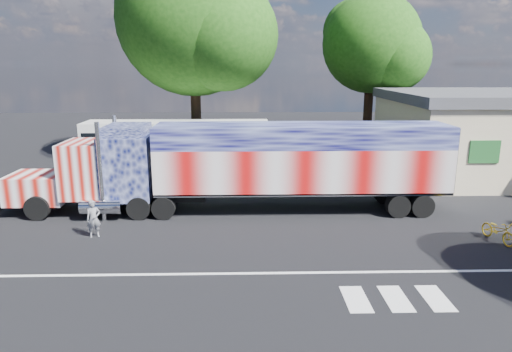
{
  "coord_description": "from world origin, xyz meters",
  "views": [
    {
      "loc": [
        -0.5,
        -17.09,
        6.84
      ],
      "look_at": [
        0.0,
        3.0,
        1.9
      ],
      "focal_mm": 32.0,
      "sensor_mm": 36.0,
      "label": 1
    }
  ],
  "objects_px": {
    "tree_ne_a": "(374,44)",
    "tree_n_mid": "(196,20)",
    "semi_truck": "(247,164)",
    "coach_bus": "(177,147)",
    "bicycle": "(498,231)",
    "woman": "(94,219)"
  },
  "relations": [
    {
      "from": "tree_ne_a",
      "to": "tree_n_mid",
      "type": "bearing_deg",
      "value": -164.58
    },
    {
      "from": "semi_truck",
      "to": "coach_bus",
      "type": "bearing_deg",
      "value": 119.47
    },
    {
      "from": "coach_bus",
      "to": "bicycle",
      "type": "height_order",
      "value": "coach_bus"
    },
    {
      "from": "tree_n_mid",
      "to": "coach_bus",
      "type": "bearing_deg",
      "value": -106.62
    },
    {
      "from": "semi_truck",
      "to": "coach_bus",
      "type": "height_order",
      "value": "semi_truck"
    },
    {
      "from": "coach_bus",
      "to": "tree_n_mid",
      "type": "bearing_deg",
      "value": 73.38
    },
    {
      "from": "semi_truck",
      "to": "bicycle",
      "type": "height_order",
      "value": "semi_truck"
    },
    {
      "from": "semi_truck",
      "to": "woman",
      "type": "height_order",
      "value": "semi_truck"
    },
    {
      "from": "semi_truck",
      "to": "woman",
      "type": "xyz_separation_m",
      "value": [
        -6.22,
        -3.27,
        -1.52
      ]
    },
    {
      "from": "semi_truck",
      "to": "coach_bus",
      "type": "xyz_separation_m",
      "value": [
        -4.37,
        7.73,
        -0.55
      ]
    },
    {
      "from": "bicycle",
      "to": "tree_ne_a",
      "type": "bearing_deg",
      "value": 77.75
    },
    {
      "from": "woman",
      "to": "tree_n_mid",
      "type": "relative_size",
      "value": 0.1
    },
    {
      "from": "coach_bus",
      "to": "woman",
      "type": "height_order",
      "value": "coach_bus"
    },
    {
      "from": "coach_bus",
      "to": "woman",
      "type": "bearing_deg",
      "value": -99.56
    },
    {
      "from": "semi_truck",
      "to": "coach_bus",
      "type": "distance_m",
      "value": 8.89
    },
    {
      "from": "coach_bus",
      "to": "tree_n_mid",
      "type": "relative_size",
      "value": 0.77
    },
    {
      "from": "bicycle",
      "to": "tree_ne_a",
      "type": "relative_size",
      "value": 0.14
    },
    {
      "from": "bicycle",
      "to": "tree_n_mid",
      "type": "distance_m",
      "value": 22.31
    },
    {
      "from": "semi_truck",
      "to": "tree_ne_a",
      "type": "bearing_deg",
      "value": 56.74
    },
    {
      "from": "tree_n_mid",
      "to": "tree_ne_a",
      "type": "distance_m",
      "value": 13.61
    },
    {
      "from": "tree_ne_a",
      "to": "coach_bus",
      "type": "bearing_deg",
      "value": -153.27
    },
    {
      "from": "coach_bus",
      "to": "tree_ne_a",
      "type": "relative_size",
      "value": 0.95
    }
  ]
}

